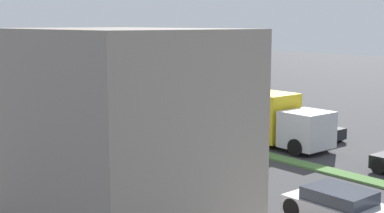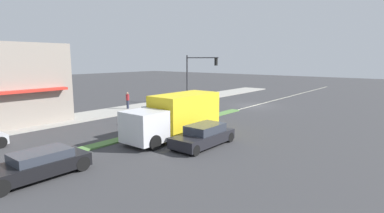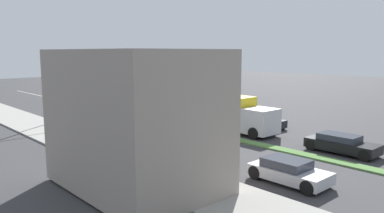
% 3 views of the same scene
% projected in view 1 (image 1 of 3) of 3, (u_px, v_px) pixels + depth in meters
% --- Properties ---
extents(ground_plane, '(160.00, 160.00, 0.00)m').
position_uv_depth(ground_plane, '(268.00, 157.00, 27.12)').
color(ground_plane, '#38383A').
extents(sidewalk_right, '(4.00, 73.00, 0.12)m').
position_uv_depth(sidewalk_right, '(124.00, 194.00, 21.03)').
color(sidewalk_right, '#9E9B93').
rests_on(sidewalk_right, ground).
extents(lane_marking_center, '(0.16, 60.00, 0.01)m').
position_uv_depth(lane_marking_center, '(92.00, 112.00, 40.77)').
color(lane_marking_center, beige).
rests_on(lane_marking_center, ground).
extents(building_corner_store, '(6.20, 8.02, 6.42)m').
position_uv_depth(building_corner_store, '(119.00, 129.00, 17.19)').
color(building_corner_store, gray).
rests_on(building_corner_store, sidewalk_right).
extents(traffic_signal_main, '(4.59, 0.34, 5.60)m').
position_uv_depth(traffic_signal_main, '(27.00, 67.00, 34.17)').
color(traffic_signal_main, '#333338').
rests_on(traffic_signal_main, sidewalk_right).
extents(pedestrian, '(0.34, 0.34, 1.72)m').
position_uv_depth(pedestrian, '(38.00, 138.00, 26.72)').
color(pedestrian, '#282D42').
rests_on(pedestrian, sidewalk_right).
extents(warning_aframe_sign, '(0.45, 0.53, 0.84)m').
position_uv_depth(warning_aframe_sign, '(13.00, 113.00, 37.68)').
color(warning_aframe_sign, silver).
rests_on(warning_aframe_sign, ground).
extents(delivery_truck, '(2.44, 7.50, 2.87)m').
position_uv_depth(delivery_truck, '(265.00, 117.00, 30.05)').
color(delivery_truck, silver).
rests_on(delivery_truck, ground).
extents(sedan_dark, '(1.85, 4.44, 1.32)m').
position_uv_depth(sedan_dark, '(305.00, 127.00, 31.46)').
color(sedan_dark, black).
rests_on(sedan_dark, ground).
extents(sedan_silver, '(1.89, 3.90, 1.19)m').
position_uv_depth(sedan_silver, '(343.00, 207.00, 17.94)').
color(sedan_silver, '#B7BABF').
rests_on(sedan_silver, ground).
extents(suv_grey, '(1.83, 4.14, 1.37)m').
position_uv_depth(suv_grey, '(177.00, 135.00, 29.19)').
color(suv_grey, slate).
rests_on(suv_grey, ground).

